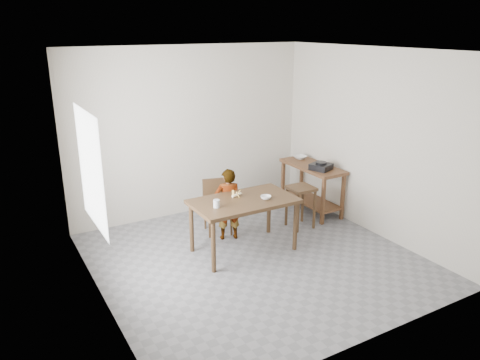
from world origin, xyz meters
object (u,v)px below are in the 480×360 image
dining_table (244,225)px  dining_chair (218,207)px  child (228,204)px  prep_counter (312,188)px  stool (300,207)px

dining_table → dining_chair: bearing=92.0°
dining_table → child: 0.48m
dining_table → prep_counter: size_ratio=1.17×
prep_counter → child: (-1.72, -0.25, 0.13)m
dining_table → prep_counter: prep_counter is taller
dining_table → stool: 1.19m
dining_table → child: (0.00, 0.45, 0.16)m
dining_table → dining_chair: 0.72m
stool → child: bearing=170.5°
prep_counter → stool: bearing=-141.6°
child → stool: (1.16, -0.19, -0.20)m
dining_table → dining_chair: dining_chair is taller
prep_counter → stool: prep_counter is taller
dining_chair → prep_counter: bearing=14.3°
prep_counter → dining_chair: size_ratio=1.51×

